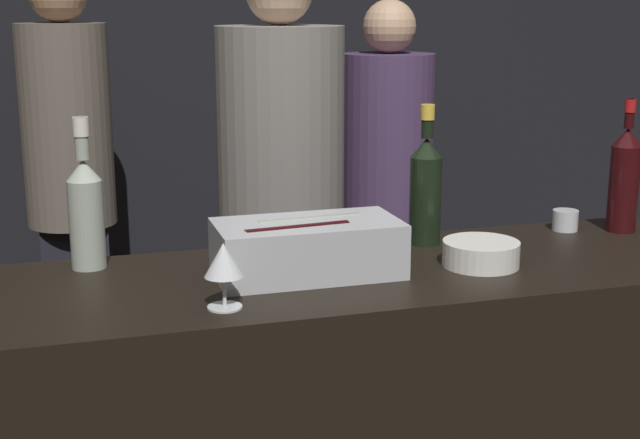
{
  "coord_description": "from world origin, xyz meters",
  "views": [
    {
      "loc": [
        -0.57,
        -1.59,
        1.62
      ],
      "look_at": [
        0.0,
        0.31,
        1.14
      ],
      "focal_mm": 50.0,
      "sensor_mm": 36.0,
      "label": 1
    }
  ],
  "objects_px": {
    "candle_votive": "(565,220)",
    "person_in_hoodie": "(387,183)",
    "person_grey_polo": "(281,206)",
    "person_blond_tee": "(70,176)",
    "red_wine_bottle_tall": "(624,177)",
    "wine_glass": "(224,262)",
    "ice_bin_with_bottles": "(307,246)",
    "bowl_white": "(481,253)",
    "white_wine_bottle": "(86,208)",
    "champagne_bottle": "(426,187)"
  },
  "relations": [
    {
      "from": "red_wine_bottle_tall",
      "to": "person_in_hoodie",
      "type": "xyz_separation_m",
      "value": [
        -0.18,
        1.32,
        -0.26
      ]
    },
    {
      "from": "person_grey_polo",
      "to": "person_blond_tee",
      "type": "bearing_deg",
      "value": -85.6
    },
    {
      "from": "white_wine_bottle",
      "to": "person_in_hoodie",
      "type": "xyz_separation_m",
      "value": [
        1.22,
        1.26,
        -0.26
      ]
    },
    {
      "from": "person_in_hoodie",
      "to": "wine_glass",
      "type": "bearing_deg",
      "value": 13.84
    },
    {
      "from": "ice_bin_with_bottles",
      "to": "person_grey_polo",
      "type": "relative_size",
      "value": 0.24
    },
    {
      "from": "person_in_hoodie",
      "to": "person_grey_polo",
      "type": "relative_size",
      "value": 0.93
    },
    {
      "from": "person_in_hoodie",
      "to": "ice_bin_with_bottles",
      "type": "bearing_deg",
      "value": 17.45
    },
    {
      "from": "wine_glass",
      "to": "person_in_hoodie",
      "type": "xyz_separation_m",
      "value": [
        0.97,
        1.64,
        -0.21
      ]
    },
    {
      "from": "wine_glass",
      "to": "champagne_bottle",
      "type": "relative_size",
      "value": 0.38
    },
    {
      "from": "white_wine_bottle",
      "to": "person_blond_tee",
      "type": "height_order",
      "value": "person_blond_tee"
    },
    {
      "from": "wine_glass",
      "to": "white_wine_bottle",
      "type": "bearing_deg",
      "value": 124.0
    },
    {
      "from": "ice_bin_with_bottles",
      "to": "wine_glass",
      "type": "xyz_separation_m",
      "value": [
        -0.22,
        -0.17,
        0.03
      ]
    },
    {
      "from": "bowl_white",
      "to": "ice_bin_with_bottles",
      "type": "bearing_deg",
      "value": 173.81
    },
    {
      "from": "person_in_hoodie",
      "to": "person_blond_tee",
      "type": "relative_size",
      "value": 0.93
    },
    {
      "from": "bowl_white",
      "to": "red_wine_bottle_tall",
      "type": "distance_m",
      "value": 0.56
    },
    {
      "from": "champagne_bottle",
      "to": "person_in_hoodie",
      "type": "relative_size",
      "value": 0.22
    },
    {
      "from": "white_wine_bottle",
      "to": "bowl_white",
      "type": "bearing_deg",
      "value": -15.61
    },
    {
      "from": "red_wine_bottle_tall",
      "to": "wine_glass",
      "type": "bearing_deg",
      "value": -164.6
    },
    {
      "from": "person_blond_tee",
      "to": "champagne_bottle",
      "type": "bearing_deg",
      "value": -59.47
    },
    {
      "from": "person_blond_tee",
      "to": "ice_bin_with_bottles",
      "type": "bearing_deg",
      "value": -74.0
    },
    {
      "from": "candle_votive",
      "to": "champagne_bottle",
      "type": "relative_size",
      "value": 0.19
    },
    {
      "from": "ice_bin_with_bottles",
      "to": "person_grey_polo",
      "type": "height_order",
      "value": "person_grey_polo"
    },
    {
      "from": "ice_bin_with_bottles",
      "to": "red_wine_bottle_tall",
      "type": "relative_size",
      "value": 1.17
    },
    {
      "from": "person_blond_tee",
      "to": "red_wine_bottle_tall",
      "type": "bearing_deg",
      "value": -46.07
    },
    {
      "from": "candle_votive",
      "to": "champagne_bottle",
      "type": "distance_m",
      "value": 0.44
    },
    {
      "from": "white_wine_bottle",
      "to": "person_grey_polo",
      "type": "distance_m",
      "value": 0.95
    },
    {
      "from": "candle_votive",
      "to": "person_in_hoodie",
      "type": "distance_m",
      "value": 1.28
    },
    {
      "from": "candle_votive",
      "to": "white_wine_bottle",
      "type": "distance_m",
      "value": 1.26
    },
    {
      "from": "wine_glass",
      "to": "person_blond_tee",
      "type": "bearing_deg",
      "value": 98.9
    },
    {
      "from": "champagne_bottle",
      "to": "person_blond_tee",
      "type": "xyz_separation_m",
      "value": [
        -0.85,
        1.35,
        -0.17
      ]
    },
    {
      "from": "candle_votive",
      "to": "wine_glass",
      "type": "bearing_deg",
      "value": -160.1
    },
    {
      "from": "bowl_white",
      "to": "person_blond_tee",
      "type": "height_order",
      "value": "person_blond_tee"
    },
    {
      "from": "bowl_white",
      "to": "red_wine_bottle_tall",
      "type": "xyz_separation_m",
      "value": [
        0.51,
        0.19,
        0.12
      ]
    },
    {
      "from": "person_grey_polo",
      "to": "ice_bin_with_bottles",
      "type": "bearing_deg",
      "value": 39.27
    },
    {
      "from": "person_blond_tee",
      "to": "candle_votive",
      "type": "bearing_deg",
      "value": -48.08
    },
    {
      "from": "person_blond_tee",
      "to": "person_grey_polo",
      "type": "relative_size",
      "value": 1.0
    },
    {
      "from": "red_wine_bottle_tall",
      "to": "person_grey_polo",
      "type": "height_order",
      "value": "person_grey_polo"
    },
    {
      "from": "candle_votive",
      "to": "red_wine_bottle_tall",
      "type": "relative_size",
      "value": 0.19
    },
    {
      "from": "red_wine_bottle_tall",
      "to": "person_in_hoodie",
      "type": "height_order",
      "value": "person_in_hoodie"
    },
    {
      "from": "wine_glass",
      "to": "candle_votive",
      "type": "distance_m",
      "value": 1.07
    },
    {
      "from": "wine_glass",
      "to": "champagne_bottle",
      "type": "distance_m",
      "value": 0.68
    },
    {
      "from": "bowl_white",
      "to": "red_wine_bottle_tall",
      "type": "height_order",
      "value": "red_wine_bottle_tall"
    },
    {
      "from": "ice_bin_with_bottles",
      "to": "wine_glass",
      "type": "height_order",
      "value": "wine_glass"
    },
    {
      "from": "bowl_white",
      "to": "candle_votive",
      "type": "height_order",
      "value": "bowl_white"
    },
    {
      "from": "bowl_white",
      "to": "person_in_hoodie",
      "type": "height_order",
      "value": "person_in_hoodie"
    },
    {
      "from": "candle_votive",
      "to": "white_wine_bottle",
      "type": "xyz_separation_m",
      "value": [
        -1.26,
        0.01,
        0.12
      ]
    },
    {
      "from": "wine_glass",
      "to": "person_blond_tee",
      "type": "distance_m",
      "value": 1.73
    },
    {
      "from": "bowl_white",
      "to": "white_wine_bottle",
      "type": "bearing_deg",
      "value": 164.39
    },
    {
      "from": "bowl_white",
      "to": "person_in_hoodie",
      "type": "distance_m",
      "value": 1.56
    },
    {
      "from": "white_wine_bottle",
      "to": "person_grey_polo",
      "type": "xyz_separation_m",
      "value": [
        0.63,
        0.68,
        -0.19
      ]
    }
  ]
}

